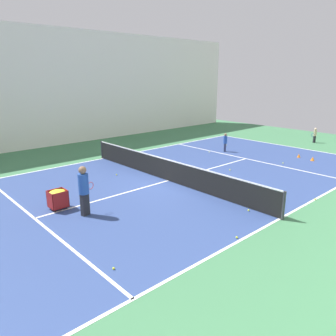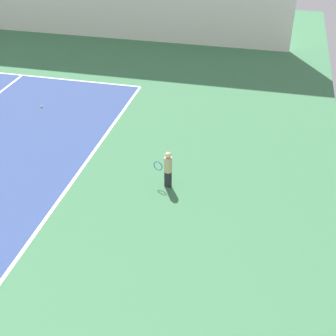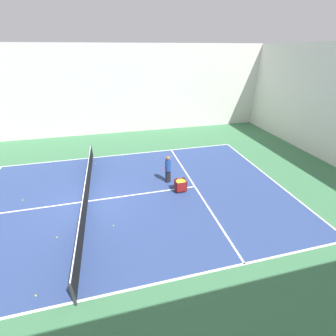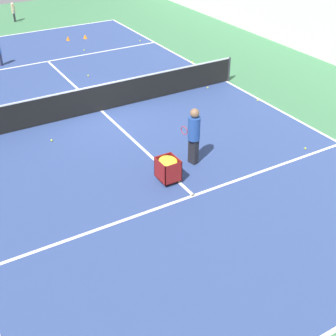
{
  "view_description": "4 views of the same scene",
  "coord_description": "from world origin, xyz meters",
  "px_view_note": "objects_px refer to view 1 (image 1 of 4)",
  "views": [
    {
      "loc": [
        -11.12,
        10.1,
        4.91
      ],
      "look_at": [
        0.0,
        0.0,
        0.64
      ],
      "focal_mm": 35.0,
      "sensor_mm": 36.0,
      "label": 1
    },
    {
      "loc": [
        -10.98,
        -16.91,
        7.69
      ],
      "look_at": [
        -0.56,
        -14.4,
        0.62
      ],
      "focal_mm": 50.0,
      "sensor_mm": 36.0,
      "label": 2
    },
    {
      "loc": [
        11.12,
        1.96,
        7.69
      ],
      "look_at": [
        -0.96,
        4.93,
        1.02
      ],
      "focal_mm": 24.0,
      "sensor_mm": 36.0,
      "label": 3
    },
    {
      "loc": [
        6.04,
        15.29,
        7.69
      ],
      "look_at": [
        0.24,
        5.41,
        0.44
      ],
      "focal_mm": 50.0,
      "sensor_mm": 36.0,
      "label": 4
    }
  ],
  "objects_px": {
    "tennis_net": "(168,170)",
    "training_cone_0": "(313,159)",
    "coach_at_net": "(84,188)",
    "ball_cart": "(58,196)",
    "child_midcourt": "(225,141)",
    "player_near_baseline": "(315,134)",
    "training_cone_1": "(299,156)"
  },
  "relations": [
    {
      "from": "tennis_net",
      "to": "training_cone_0",
      "type": "distance_m",
      "value": 9.44
    },
    {
      "from": "coach_at_net",
      "to": "ball_cart",
      "type": "xyz_separation_m",
      "value": [
        1.19,
        0.49,
        -0.52
      ]
    },
    {
      "from": "tennis_net",
      "to": "ball_cart",
      "type": "distance_m",
      "value": 5.42
    },
    {
      "from": "coach_at_net",
      "to": "child_midcourt",
      "type": "bearing_deg",
      "value": 1.05
    },
    {
      "from": "ball_cart",
      "to": "child_midcourt",
      "type": "bearing_deg",
      "value": -81.55
    },
    {
      "from": "player_near_baseline",
      "to": "training_cone_1",
      "type": "distance_m",
      "value": 5.5
    },
    {
      "from": "player_near_baseline",
      "to": "coach_at_net",
      "type": "bearing_deg",
      "value": 18.05
    },
    {
      "from": "coach_at_net",
      "to": "training_cone_0",
      "type": "bearing_deg",
      "value": -21.39
    },
    {
      "from": "training_cone_0",
      "to": "child_midcourt",
      "type": "bearing_deg",
      "value": 21.21
    },
    {
      "from": "training_cone_1",
      "to": "training_cone_0",
      "type": "bearing_deg",
      "value": 170.94
    },
    {
      "from": "tennis_net",
      "to": "child_midcourt",
      "type": "relative_size",
      "value": 9.84
    },
    {
      "from": "child_midcourt",
      "to": "training_cone_0",
      "type": "xyz_separation_m",
      "value": [
        -5.03,
        -1.95,
        -0.59
      ]
    },
    {
      "from": "coach_at_net",
      "to": "child_midcourt",
      "type": "xyz_separation_m",
      "value": [
        3.04,
        -11.93,
        -0.36
      ]
    },
    {
      "from": "child_midcourt",
      "to": "ball_cart",
      "type": "height_order",
      "value": "child_midcourt"
    },
    {
      "from": "coach_at_net",
      "to": "training_cone_0",
      "type": "xyz_separation_m",
      "value": [
        -1.99,
        -13.88,
        -0.94
      ]
    },
    {
      "from": "tennis_net",
      "to": "training_cone_0",
      "type": "xyz_separation_m",
      "value": [
        -2.95,
        -8.96,
        -0.43
      ]
    },
    {
      "from": "player_near_baseline",
      "to": "tennis_net",
      "type": "bearing_deg",
      "value": 14.64
    },
    {
      "from": "child_midcourt",
      "to": "training_cone_1",
      "type": "distance_m",
      "value": 4.64
    },
    {
      "from": "player_near_baseline",
      "to": "coach_at_net",
      "type": "distance_m",
      "value": 19.32
    },
    {
      "from": "coach_at_net",
      "to": "player_near_baseline",
      "type": "bearing_deg",
      "value": -12.06
    },
    {
      "from": "player_near_baseline",
      "to": "training_cone_0",
      "type": "bearing_deg",
      "value": 40.61
    },
    {
      "from": "tennis_net",
      "to": "ball_cart",
      "type": "xyz_separation_m",
      "value": [
        0.24,
        5.41,
        -0.01
      ]
    },
    {
      "from": "training_cone_0",
      "to": "training_cone_1",
      "type": "xyz_separation_m",
      "value": [
        0.93,
        -0.15,
        0.01
      ]
    },
    {
      "from": "ball_cart",
      "to": "training_cone_0",
      "type": "distance_m",
      "value": 14.73
    },
    {
      "from": "coach_at_net",
      "to": "training_cone_0",
      "type": "height_order",
      "value": "coach_at_net"
    },
    {
      "from": "training_cone_1",
      "to": "child_midcourt",
      "type": "bearing_deg",
      "value": 27.14
    },
    {
      "from": "training_cone_0",
      "to": "training_cone_1",
      "type": "relative_size",
      "value": 0.95
    },
    {
      "from": "player_near_baseline",
      "to": "training_cone_1",
      "type": "height_order",
      "value": "player_near_baseline"
    },
    {
      "from": "child_midcourt",
      "to": "training_cone_1",
      "type": "xyz_separation_m",
      "value": [
        -4.1,
        -2.1,
        -0.58
      ]
    },
    {
      "from": "ball_cart",
      "to": "training_cone_1",
      "type": "distance_m",
      "value": 14.7
    },
    {
      "from": "coach_at_net",
      "to": "child_midcourt",
      "type": "distance_m",
      "value": 12.32
    },
    {
      "from": "tennis_net",
      "to": "child_midcourt",
      "type": "distance_m",
      "value": 7.31
    }
  ]
}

